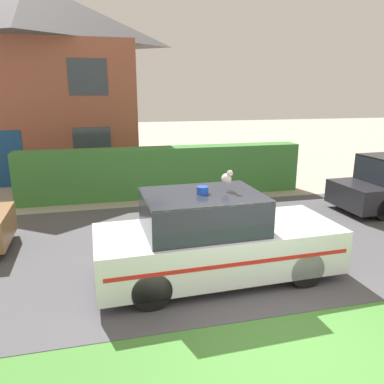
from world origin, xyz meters
The scene contains 7 objects.
ground_plane centered at (0.00, 0.00, 0.00)m, with size 80.00×80.00×0.00m, color #A89E8E.
road_strip centered at (0.00, 3.92, 0.01)m, with size 28.00×6.39×0.01m, color #4C4C51.
lawn_verge centered at (0.00, -0.48, 0.00)m, with size 28.00×2.42×0.01m, color #478438.
garden_hedge centered at (-0.29, 8.22, 0.83)m, with size 9.45×0.76×1.66m, color #3D7F38.
police_car centered at (-0.37, 2.21, 0.79)m, with size 4.58×1.86×1.81m.
cat centered at (-0.12, 2.26, 1.94)m, with size 0.22×0.34×0.29m.
house_left centered at (-4.80, 13.56, 3.99)m, with size 8.26×5.90×7.81m.
Camera 1 is at (-2.31, -4.02, 3.46)m, focal length 35.00 mm.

